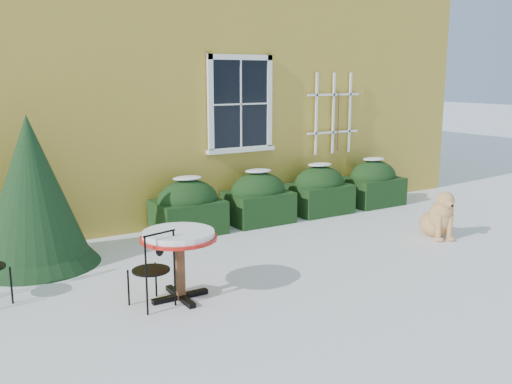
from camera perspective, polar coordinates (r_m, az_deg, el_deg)
ground at (r=7.16m, az=4.25°, el=-8.45°), size 80.00×80.00×0.00m
house at (r=13.07m, az=-14.43°, el=14.60°), size 12.40×8.40×6.40m
hedge_row at (r=9.97m, az=3.39°, el=-0.28°), size 4.95×0.80×0.91m
evergreen_shrub at (r=7.91m, az=-21.41°, el=-1.30°), size 1.63×1.63×1.97m
bistro_table at (r=6.32m, az=-7.74°, el=-5.03°), size 0.85×0.85×0.79m
patio_chair_near at (r=6.23m, az=-10.27°, el=-7.54°), size 0.46×0.45×0.86m
dog at (r=9.18m, az=17.84°, el=-2.47°), size 0.65×0.82×0.77m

